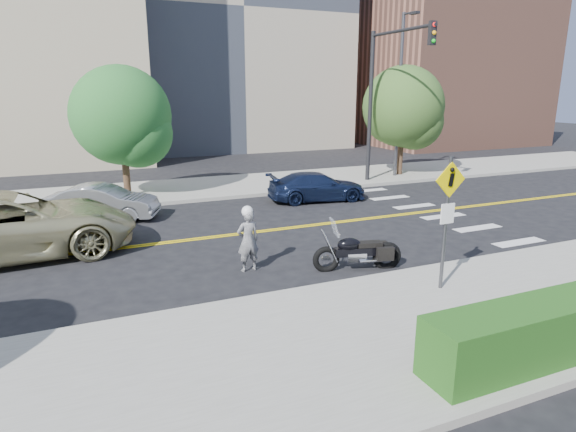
% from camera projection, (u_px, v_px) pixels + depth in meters
% --- Properties ---
extents(ground_plane, '(120.00, 120.00, 0.00)m').
position_uv_depth(ground_plane, '(196.00, 239.00, 14.99)').
color(ground_plane, black).
rests_on(ground_plane, ground).
extents(sidewalk_near, '(60.00, 5.00, 0.15)m').
position_uv_depth(sidewalk_near, '(292.00, 355.00, 8.30)').
color(sidewalk_near, '#9E9B91').
rests_on(sidewalk_near, ground_plane).
extents(sidewalk_far, '(60.00, 5.00, 0.15)m').
position_uv_depth(sidewalk_far, '(159.00, 191.00, 21.64)').
color(sidewalk_far, '#9E9B91').
rests_on(sidewalk_far, ground_plane).
extents(building_mid, '(18.00, 14.00, 20.00)m').
position_uv_depth(building_mid, '(217.00, 19.00, 38.61)').
color(building_mid, '#A39984').
rests_on(building_mid, ground_plane).
extents(building_right, '(14.00, 12.00, 12.00)m').
position_uv_depth(building_right, '(442.00, 72.00, 41.12)').
color(building_right, '#8C5947').
rests_on(building_right, ground_plane).
extents(lamp_post, '(0.16, 0.16, 8.00)m').
position_uv_depth(lamp_post, '(399.00, 97.00, 24.27)').
color(lamp_post, '#4C4C51').
rests_on(lamp_post, sidewalk_far).
extents(traffic_light, '(0.28, 4.50, 7.00)m').
position_uv_depth(traffic_light, '(382.00, 86.00, 22.11)').
color(traffic_light, black).
rests_on(traffic_light, sidewalk_far).
extents(pedestrian_sign, '(0.78, 0.08, 3.00)m').
position_uv_depth(pedestrian_sign, '(447.00, 211.00, 10.47)').
color(pedestrian_sign, '#4C4C51').
rests_on(pedestrian_sign, sidewalk_near).
extents(motorcyclist, '(0.62, 0.44, 1.72)m').
position_uv_depth(motorcyclist, '(248.00, 239.00, 12.17)').
color(motorcyclist, silver).
rests_on(motorcyclist, ground).
extents(motorcycle, '(2.36, 1.21, 1.38)m').
position_uv_depth(motorcycle, '(358.00, 244.00, 12.31)').
color(motorcycle, black).
rests_on(motorcycle, ground).
extents(suv, '(6.85, 3.60, 1.84)m').
position_uv_depth(suv, '(9.00, 225.00, 13.16)').
color(suv, '#B7B286').
rests_on(suv, ground).
extents(parked_car_silver, '(4.03, 2.68, 1.26)m').
position_uv_depth(parked_car_silver, '(103.00, 202.00, 17.13)').
color(parked_car_silver, '#919497').
rests_on(parked_car_silver, ground).
extents(parked_car_blue, '(4.29, 2.19, 1.19)m').
position_uv_depth(parked_car_blue, '(317.00, 187.00, 20.08)').
color(parked_car_blue, '#162243').
rests_on(parked_car_blue, ground).
extents(tree_far_a, '(4.03, 4.03, 5.51)m').
position_uv_depth(tree_far_a, '(121.00, 116.00, 19.65)').
color(tree_far_a, '#382619').
rests_on(tree_far_a, ground).
extents(tree_far_b, '(4.16, 4.16, 5.75)m').
position_uv_depth(tree_far_b, '(403.00, 107.00, 24.78)').
color(tree_far_b, '#382619').
rests_on(tree_far_b, ground).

